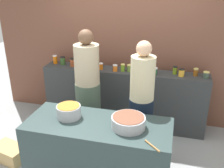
# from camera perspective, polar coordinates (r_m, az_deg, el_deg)

# --- Properties ---
(ground) EXTENTS (12.00, 12.00, 0.00)m
(ground) POSITION_cam_1_polar(r_m,az_deg,el_deg) (3.71, -1.43, -17.25)
(ground) COLOR gray
(storefront_wall) EXTENTS (4.80, 0.12, 3.00)m
(storefront_wall) POSITION_cam_1_polar(r_m,az_deg,el_deg) (4.35, 3.72, 10.90)
(storefront_wall) COLOR brown
(storefront_wall) RESTS_ON ground
(display_shelf) EXTENTS (2.70, 0.36, 0.99)m
(display_shelf) POSITION_cam_1_polar(r_m,az_deg,el_deg) (4.35, 2.49, -3.11)
(display_shelf) COLOR #303334
(display_shelf) RESTS_ON ground
(prep_table) EXTENTS (1.70, 0.70, 0.82)m
(prep_table) POSITION_cam_1_polar(r_m,az_deg,el_deg) (3.23, -3.01, -14.92)
(prep_table) COLOR #2B3D3C
(prep_table) RESTS_ON ground
(preserve_jar_0) EXTENTS (0.08, 0.08, 0.15)m
(preserve_jar_0) POSITION_cam_1_polar(r_m,az_deg,el_deg) (4.58, -12.52, 5.34)
(preserve_jar_0) COLOR orange
(preserve_jar_0) RESTS_ON display_shelf
(preserve_jar_1) EXTENTS (0.09, 0.09, 0.14)m
(preserve_jar_1) POSITION_cam_1_polar(r_m,az_deg,el_deg) (4.50, -10.89, 5.11)
(preserve_jar_1) COLOR #345727
(preserve_jar_1) RESTS_ON display_shelf
(preserve_jar_2) EXTENTS (0.08, 0.08, 0.14)m
(preserve_jar_2) POSITION_cam_1_polar(r_m,az_deg,el_deg) (4.38, -8.81, 4.76)
(preserve_jar_2) COLOR #964422
(preserve_jar_2) RESTS_ON display_shelf
(preserve_jar_3) EXTENTS (0.08, 0.08, 0.10)m
(preserve_jar_3) POSITION_cam_1_polar(r_m,az_deg,el_deg) (4.38, -7.45, 4.59)
(preserve_jar_3) COLOR #334428
(preserve_jar_3) RESTS_ON display_shelf
(preserve_jar_4) EXTENTS (0.07, 0.07, 0.11)m
(preserve_jar_4) POSITION_cam_1_polar(r_m,az_deg,el_deg) (4.27, -6.59, 4.23)
(preserve_jar_4) COLOR #365C30
(preserve_jar_4) RESTS_ON display_shelf
(preserve_jar_5) EXTENTS (0.08, 0.08, 0.15)m
(preserve_jar_5) POSITION_cam_1_polar(r_m,az_deg,el_deg) (4.23, -5.21, 4.42)
(preserve_jar_5) COLOR olive
(preserve_jar_5) RESTS_ON display_shelf
(preserve_jar_6) EXTENTS (0.07, 0.07, 0.11)m
(preserve_jar_6) POSITION_cam_1_polar(r_m,az_deg,el_deg) (4.19, -2.45, 3.99)
(preserve_jar_6) COLOR #CF6215
(preserve_jar_6) RESTS_ON display_shelf
(preserve_jar_7) EXTENTS (0.08, 0.08, 0.10)m
(preserve_jar_7) POSITION_cam_1_polar(r_m,az_deg,el_deg) (4.10, 0.69, 3.58)
(preserve_jar_7) COLOR orange
(preserve_jar_7) RESTS_ON display_shelf
(preserve_jar_8) EXTENTS (0.07, 0.07, 0.12)m
(preserve_jar_8) POSITION_cam_1_polar(r_m,az_deg,el_deg) (4.11, 2.40, 3.68)
(preserve_jar_8) COLOR olive
(preserve_jar_8) RESTS_ON display_shelf
(preserve_jar_9) EXTENTS (0.09, 0.09, 0.12)m
(preserve_jar_9) POSITION_cam_1_polar(r_m,az_deg,el_deg) (4.09, 3.97, 3.56)
(preserve_jar_9) COLOR olive
(preserve_jar_9) RESTS_ON display_shelf
(preserve_jar_10) EXTENTS (0.07, 0.07, 0.13)m
(preserve_jar_10) POSITION_cam_1_polar(r_m,az_deg,el_deg) (4.05, 7.52, 3.33)
(preserve_jar_10) COLOR #3F1D4E
(preserve_jar_10) RESTS_ON display_shelf
(preserve_jar_11) EXTENTS (0.08, 0.08, 0.11)m
(preserve_jar_11) POSITION_cam_1_polar(r_m,az_deg,el_deg) (4.00, 9.50, 2.84)
(preserve_jar_11) COLOR #2E5A38
(preserve_jar_11) RESTS_ON display_shelf
(preserve_jar_12) EXTENTS (0.07, 0.07, 0.13)m
(preserve_jar_12) POSITION_cam_1_polar(r_m,az_deg,el_deg) (4.09, 13.82, 3.01)
(preserve_jar_12) COLOR #607E1A
(preserve_jar_12) RESTS_ON display_shelf
(preserve_jar_13) EXTENTS (0.09, 0.09, 0.11)m
(preserve_jar_13) POSITION_cam_1_polar(r_m,az_deg,el_deg) (4.02, 15.18, 2.46)
(preserve_jar_13) COLOR gold
(preserve_jar_13) RESTS_ON display_shelf
(preserve_jar_14) EXTENTS (0.07, 0.07, 0.12)m
(preserve_jar_14) POSITION_cam_1_polar(r_m,az_deg,el_deg) (4.11, 18.10, 2.55)
(preserve_jar_14) COLOR brown
(preserve_jar_14) RESTS_ON display_shelf
(preserve_jar_15) EXTENTS (0.09, 0.09, 0.10)m
(preserve_jar_15) POSITION_cam_1_polar(r_m,az_deg,el_deg) (4.05, 20.16, 1.89)
(preserve_jar_15) COLOR #384A3B
(preserve_jar_15) RESTS_ON display_shelf
(cooking_pot_left) EXTENTS (0.29, 0.29, 0.15)m
(cooking_pot_left) POSITION_cam_1_polar(r_m,az_deg,el_deg) (3.13, -9.59, -6.01)
(cooking_pot_left) COLOR #B7B7BC
(cooking_pot_left) RESTS_ON prep_table
(cooking_pot_center) EXTENTS (0.38, 0.38, 0.13)m
(cooking_pot_center) POSITION_cam_1_polar(r_m,az_deg,el_deg) (2.89, 3.65, -8.44)
(cooking_pot_center) COLOR #B7B7BC
(cooking_pot_center) RESTS_ON prep_table
(wooden_spoon) EXTENTS (0.17, 0.17, 0.02)m
(wooden_spoon) POSITION_cam_1_polar(r_m,az_deg,el_deg) (2.65, 8.93, -13.41)
(wooden_spoon) COLOR #9E703D
(wooden_spoon) RESTS_ON prep_table
(cook_with_tongs) EXTENTS (0.37, 0.37, 1.73)m
(cook_with_tongs) POSITION_cam_1_polar(r_m,az_deg,el_deg) (3.84, -5.37, -2.01)
(cook_with_tongs) COLOR #495D4B
(cook_with_tongs) RESTS_ON ground
(cook_in_cap) EXTENTS (0.32, 0.32, 1.69)m
(cook_in_cap) POSITION_cam_1_polar(r_m,az_deg,el_deg) (3.42, 6.48, -5.59)
(cook_in_cap) COLOR black
(cook_in_cap) RESTS_ON ground
(bread_crate) EXTENTS (0.53, 0.40, 0.21)m
(bread_crate) POSITION_cam_1_polar(r_m,az_deg,el_deg) (3.99, -21.77, -13.98)
(bread_crate) COLOR tan
(bread_crate) RESTS_ON ground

